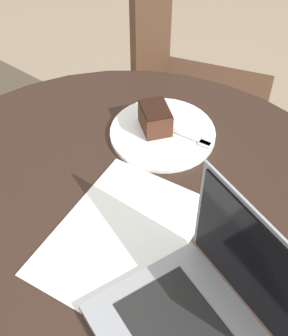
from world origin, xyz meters
name	(u,v)px	position (x,y,z in m)	size (l,w,h in m)	color
dining_table	(124,283)	(0.00, 0.00, 0.55)	(1.10, 1.10, 0.73)	black
chair	(186,83)	(-0.66, -0.50, 0.50)	(0.58, 0.58, 0.99)	#472D1E
paper_document	(122,234)	(0.00, 0.00, 0.74)	(0.40, 0.34, 0.00)	white
plate	(163,133)	(-0.25, -0.17, 0.74)	(0.25, 0.25, 0.01)	white
cake_slice	(155,118)	(-0.24, -0.19, 0.78)	(0.09, 0.10, 0.06)	#472619
fork	(185,135)	(-0.28, -0.12, 0.75)	(0.08, 0.17, 0.00)	silver
laptop	(214,336)	(0.02, 0.26, 0.78)	(0.29, 0.37, 0.24)	gray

